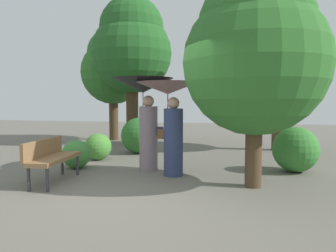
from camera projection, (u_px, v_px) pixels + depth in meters
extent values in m
plane|color=#6B665B|center=(131.00, 196.00, 5.32)|extent=(40.00, 40.00, 0.00)
cylinder|color=gray|center=(148.00, 139.00, 7.34)|extent=(0.42, 0.42, 1.46)
sphere|color=tan|center=(148.00, 101.00, 7.28)|extent=(0.26, 0.26, 0.26)
cylinder|color=#333338|center=(143.00, 111.00, 7.33)|extent=(0.02, 0.02, 0.81)
cone|color=black|center=(143.00, 85.00, 7.29)|extent=(1.39, 1.39, 0.33)
cube|color=#333342|center=(160.00, 131.00, 7.28)|extent=(0.14, 0.10, 0.20)
cylinder|color=navy|center=(173.00, 142.00, 6.81)|extent=(0.40, 0.40, 1.42)
sphere|color=tan|center=(173.00, 103.00, 6.75)|extent=(0.25, 0.25, 0.25)
cylinder|color=#333338|center=(168.00, 113.00, 6.79)|extent=(0.02, 0.02, 0.79)
cone|color=gray|center=(168.00, 88.00, 6.75)|extent=(1.33, 1.33, 0.25)
cube|color=brown|center=(161.00, 134.00, 6.85)|extent=(0.14, 0.10, 0.20)
cylinder|color=#38383D|center=(47.00, 179.00, 5.57)|extent=(0.06, 0.06, 0.44)
cylinder|color=#38383D|center=(29.00, 179.00, 5.61)|extent=(0.06, 0.06, 0.44)
cylinder|color=#38383D|center=(77.00, 165.00, 6.90)|extent=(0.06, 0.06, 0.44)
cylinder|color=#38383D|center=(62.00, 164.00, 6.94)|extent=(0.06, 0.06, 0.44)
cube|color=olive|center=(55.00, 159.00, 6.24)|extent=(0.63, 1.54, 0.08)
cube|color=olive|center=(43.00, 148.00, 6.25)|extent=(0.25, 1.50, 0.35)
cylinder|color=#42301E|center=(132.00, 84.00, 11.97)|extent=(0.45, 0.45, 4.49)
sphere|color=#235B23|center=(132.00, 53.00, 11.89)|extent=(2.93, 2.93, 2.93)
sphere|color=#235B23|center=(132.00, 28.00, 11.83)|extent=(2.35, 2.35, 2.35)
cylinder|color=#4C3823|center=(280.00, 85.00, 10.42)|extent=(0.42, 0.42, 4.25)
sphere|color=#428C3D|center=(280.00, 51.00, 10.34)|extent=(2.90, 2.90, 2.90)
sphere|color=#428C3D|center=(281.00, 24.00, 10.28)|extent=(2.32, 2.32, 2.32)
cylinder|color=#4C3823|center=(113.00, 95.00, 13.41)|extent=(0.37, 0.37, 3.74)
sphere|color=#2D6B28|center=(113.00, 72.00, 13.35)|extent=(2.63, 2.63, 2.63)
sphere|color=#2D6B28|center=(113.00, 54.00, 13.29)|extent=(2.10, 2.10, 2.10)
cylinder|color=#4C3823|center=(254.00, 105.00, 5.82)|extent=(0.30, 0.30, 2.99)
sphere|color=#2D6B28|center=(255.00, 63.00, 5.77)|extent=(2.59, 2.59, 2.59)
sphere|color=#2D6B28|center=(256.00, 29.00, 5.73)|extent=(2.07, 2.07, 2.07)
sphere|color=#387F33|center=(296.00, 149.00, 7.17)|extent=(1.01, 1.01, 1.01)
sphere|color=#428C3D|center=(76.00, 154.00, 7.59)|extent=(0.67, 0.67, 0.67)
sphere|color=#4C9338|center=(98.00, 147.00, 8.71)|extent=(0.72, 0.72, 0.72)
sphere|color=#2D6B28|center=(139.00, 136.00, 9.86)|extent=(1.09, 1.09, 1.09)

